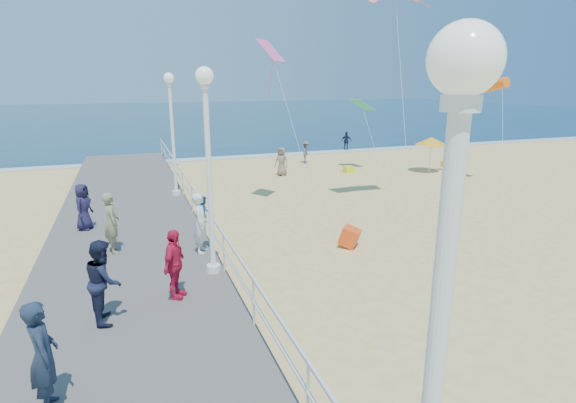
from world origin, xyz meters
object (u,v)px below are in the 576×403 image
object	(u,v)px
spectator_0	(43,356)
beach_walker_a	(306,152)
spectator_3	(174,264)
beach_walker_c	(282,161)
spectator_4	(83,207)
spectator_6	(112,223)
beach_umbrella	(431,141)
lamp_post_far	(172,122)
beach_chair_right	(447,164)
lamp_post_near	(437,341)
lamp_post_mid	(208,152)
beach_walker_b	(346,141)
beach_chair_left	(349,170)
woman_holding_toddler	(201,223)
toddler_held	(204,210)
box_kite	(350,239)
spectator_7	(104,281)

from	to	relation	value
spectator_0	beach_walker_a	xyz separation A→B (m)	(12.75, 20.93, -0.56)
spectator_3	beach_walker_c	bearing A→B (deg)	0.76
spectator_0	spectator_4	world-z (taller)	spectator_0
spectator_6	beach_umbrella	world-z (taller)	spectator_6
lamp_post_far	spectator_6	xyz separation A→B (m)	(-2.53, -6.52, -2.34)
beach_umbrella	beach_chair_right	size ratio (longest dim) A/B	3.89
lamp_post_near	lamp_post_mid	xyz separation A→B (m)	(0.00, 9.00, 0.00)
lamp_post_far	spectator_6	size ratio (longest dim) A/B	2.90
beach_walker_a	beach_walker_c	xyz separation A→B (m)	(-2.89, -3.37, 0.07)
beach_umbrella	beach_walker_b	bearing A→B (deg)	93.80
beach_walker_a	beach_chair_left	world-z (taller)	beach_walker_a
woman_holding_toddler	beach_chair_right	size ratio (longest dim) A/B	3.31
beach_walker_b	beach_walker_c	xyz separation A→B (m)	(-8.08, -7.65, 0.10)
lamp_post_far	beach_chair_right	world-z (taller)	lamp_post_far
lamp_post_mid	toddler_held	distance (m)	2.65
spectator_6	box_kite	xyz separation A→B (m)	(7.34, -1.11, -1.02)
spectator_6	lamp_post_far	bearing A→B (deg)	-30.60
spectator_4	beach_walker_c	size ratio (longest dim) A/B	0.96
toddler_held	spectator_0	world-z (taller)	spectator_0
lamp_post_near	beach_walker_b	bearing A→B (deg)	64.03
lamp_post_near	beach_umbrella	bearing A→B (deg)	52.91
woman_holding_toddler	box_kite	size ratio (longest dim) A/B	3.04
beach_walker_c	spectator_3	bearing A→B (deg)	-73.00
toddler_held	beach_umbrella	bearing A→B (deg)	-38.17
beach_walker_a	beach_umbrella	distance (m)	8.11
lamp_post_near	lamp_post_far	world-z (taller)	same
spectator_7	beach_umbrella	distance (m)	21.97
spectator_0	spectator_7	distance (m)	2.71
beach_walker_b	box_kite	distance (m)	21.84
spectator_6	beach_chair_right	distance (m)	22.08
lamp_post_near	beach_walker_c	size ratio (longest dim) A/B	3.18
lamp_post_near	beach_walker_b	xyz separation A→B (m)	(14.56, 29.90, -2.92)
spectator_0	spectator_6	distance (m)	6.84
spectator_3	spectator_6	world-z (taller)	spectator_6
woman_holding_toddler	spectator_0	size ratio (longest dim) A/B	0.99
lamp_post_far	beach_chair_left	xyz separation A→B (m)	(10.57, 3.65, -3.46)
beach_umbrella	spectator_0	bearing A→B (deg)	-140.31
lamp_post_mid	beach_umbrella	size ratio (longest dim) A/B	2.49
beach_walker_a	spectator_3	bearing A→B (deg)	178.46
beach_umbrella	lamp_post_mid	bearing A→B (deg)	-143.83
beach_umbrella	spectator_7	bearing A→B (deg)	-144.25
spectator_3	beach_walker_b	bearing A→B (deg)	-6.88
beach_umbrella	toddler_held	bearing A→B (deg)	-148.15
lamp_post_far	spectator_0	size ratio (longest dim) A/B	2.90
lamp_post_near	beach_chair_right	xyz separation A→B (m)	(17.31, 21.12, -3.46)
spectator_0	spectator_3	bearing A→B (deg)	-48.88
woman_holding_toddler	spectator_0	bearing A→B (deg)	170.48
lamp_post_near	spectator_4	xyz separation A→B (m)	(-3.51, 14.09, -2.45)
beach_walker_c	beach_walker_b	bearing A→B (deg)	88.13
spectator_6	beach_walker_a	size ratio (longest dim) A/B	1.20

